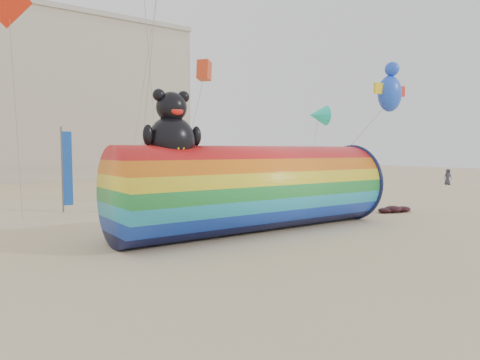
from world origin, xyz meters
TOP-DOWN VIEW (x-y plane):
  - ground at (0.00, 0.00)m, footprint 160.00×160.00m
  - windsock_assembly at (1.28, 1.32)m, footprint 13.65×4.16m
  - kite_handler at (11.41, 3.42)m, footprint 0.78×0.65m
  - fabric_bundle at (11.82, 1.21)m, footprint 2.62×1.35m
  - festival_banners at (0.20, 14.38)m, footprint 8.74×3.20m

SIDE VIEW (x-z plane):
  - ground at x=0.00m, z-range 0.00..0.00m
  - fabric_bundle at x=11.82m, z-range -0.03..0.37m
  - kite_handler at x=11.41m, z-range 0.00..1.82m
  - windsock_assembly at x=1.28m, z-range -1.06..5.23m
  - festival_banners at x=0.20m, z-range 0.04..5.24m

